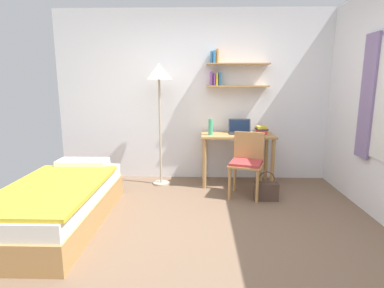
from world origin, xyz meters
The scene contains 10 objects.
ground_plane centered at (0.00, 0.00, 0.00)m, with size 5.28×5.28×0.00m, color brown.
wall_back centered at (0.01, 2.02, 1.31)m, with size 4.40×0.27×2.60m.
bed centered at (-1.50, 0.26, 0.24)m, with size 0.92×1.90×0.54m.
desk centered at (0.57, 1.70, 0.62)m, with size 1.07×0.54×0.76m.
desk_chair centered at (0.65, 1.20, 0.49)m, with size 0.54×0.53×0.85m.
standing_lamp centered at (-0.57, 1.65, 1.56)m, with size 0.37×0.37×1.78m.
laptop centered at (0.62, 1.78, 0.82)m, with size 0.34×0.22×0.21m.
water_bottle centered at (0.17, 1.63, 0.88)m, with size 0.07×0.07×0.24m, color #42A87F.
book_stack centered at (0.94, 1.74, 0.82)m, with size 0.17×0.24×0.12m.
handbag centered at (0.88, 1.02, 0.13)m, with size 0.31×0.13×0.39m.
Camera 1 is at (0.02, -2.86, 1.53)m, focal length 29.04 mm.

